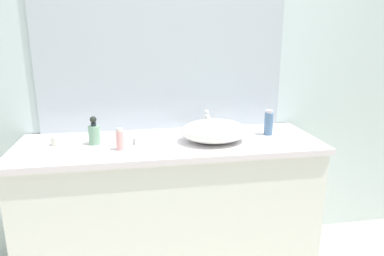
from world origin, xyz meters
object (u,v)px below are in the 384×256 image
object	(u,v)px
candle_jar	(56,141)
soap_dispenser	(94,133)
lotion_bottle	(120,140)
perfume_bottle	(269,123)
sink_basin	(214,131)
folded_hand_towel	(152,138)

from	to	relation	value
candle_jar	soap_dispenser	bearing A→B (deg)	-6.26
lotion_bottle	perfume_bottle	size ratio (longest dim) A/B	0.78
sink_basin	candle_jar	bearing A→B (deg)	174.46
soap_dispenser	candle_jar	world-z (taller)	soap_dispenser
soap_dispenser	candle_jar	size ratio (longest dim) A/B	2.71
candle_jar	folded_hand_towel	xyz separation A→B (m)	(0.53, -0.03, -0.00)
soap_dispenser	candle_jar	bearing A→B (deg)	173.74
perfume_bottle	lotion_bottle	bearing A→B (deg)	-171.14
soap_dispenser	lotion_bottle	distance (m)	0.19
lotion_bottle	folded_hand_towel	xyz separation A→B (m)	(0.17, 0.12, -0.03)
lotion_bottle	candle_jar	distance (m)	0.39
lotion_bottle	perfume_bottle	xyz separation A→B (m)	(0.89, 0.14, 0.02)
perfume_bottle	candle_jar	bearing A→B (deg)	179.55
lotion_bottle	candle_jar	world-z (taller)	lotion_bottle
candle_jar	perfume_bottle	bearing A→B (deg)	-0.45
soap_dispenser	folded_hand_towel	bearing A→B (deg)	-0.76
sink_basin	candle_jar	xyz separation A→B (m)	(-0.88, 0.09, -0.04)
perfume_bottle	candle_jar	world-z (taller)	perfume_bottle
lotion_bottle	perfume_bottle	world-z (taller)	perfume_bottle
soap_dispenser	sink_basin	bearing A→B (deg)	-5.32
perfume_bottle	candle_jar	size ratio (longest dim) A/B	2.60
sink_basin	folded_hand_towel	size ratio (longest dim) A/B	2.04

